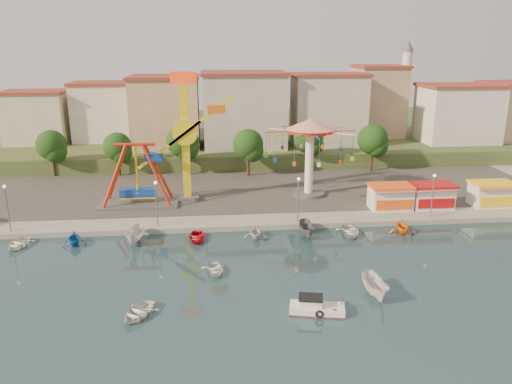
{
  "coord_description": "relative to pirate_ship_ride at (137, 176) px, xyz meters",
  "views": [
    {
      "loc": [
        -2.03,
        -40.71,
        20.44
      ],
      "look_at": [
        3.25,
        14.0,
        4.0
      ],
      "focal_mm": 35.0,
      "sensor_mm": 36.0,
      "label": 1
    }
  ],
  "objects": [
    {
      "name": "building_5",
      "position": [
        43.53,
        29.0,
        4.21
      ],
      "size": [
        12.77,
        10.96,
        11.21
      ],
      "primitive_type": "cube",
      "color": "tan",
      "rests_on": "hill_terrace"
    },
    {
      "name": "tree_2",
      "position": [
        5.16,
        14.47,
        1.52
      ],
      "size": [
        5.02,
        5.02,
        7.85
      ],
      "color": "#382314",
      "rests_on": "quay_deck"
    },
    {
      "name": "moored_boat_3",
      "position": [
        7.56,
        -11.54,
        -4.03
      ],
      "size": [
        2.53,
        3.52,
        0.73
      ],
      "primitive_type": "imported",
      "rotation": [
        0.0,
        0.0,
        -0.01
      ],
      "color": "red",
      "rests_on": "ground"
    },
    {
      "name": "ground",
      "position": [
        11.16,
        -21.34,
        -4.39
      ],
      "size": [
        200.0,
        200.0,
        0.0
      ],
      "primitive_type": "plane",
      "color": "#152D3B",
      "rests_on": "ground"
    },
    {
      "name": "moored_boat_5",
      "position": [
        19.62,
        -11.54,
        -3.6
      ],
      "size": [
        1.62,
        4.12,
        1.58
      ],
      "primitive_type": "imported",
      "rotation": [
        0.0,
        0.0,
        -0.02
      ],
      "color": "#5D5C61",
      "rests_on": "ground"
    },
    {
      "name": "booth_left",
      "position": [
        31.43,
        -4.85,
        -2.23
      ],
      "size": [
        5.4,
        3.78,
        3.08
      ],
      "color": "white",
      "rests_on": "quay_deck"
    },
    {
      "name": "building_6",
      "position": [
        55.32,
        27.44,
        4.78
      ],
      "size": [
        8.23,
        8.98,
        12.36
      ],
      "primitive_type": "cube",
      "color": "silver",
      "rests_on": "hill_terrace"
    },
    {
      "name": "tree_5",
      "position": [
        35.16,
        14.2,
        1.31
      ],
      "size": [
        4.83,
        4.83,
        7.54
      ],
      "color": "#382314",
      "rests_on": "quay_deck"
    },
    {
      "name": "skiff",
      "position": [
        22.7,
        -25.48,
        -3.56
      ],
      "size": [
        1.67,
        4.35,
        1.68
      ],
      "primitive_type": "imported",
      "rotation": [
        0.0,
        0.0,
        0.01
      ],
      "color": "silver",
      "rests_on": "ground"
    },
    {
      "name": "booth_right",
      "position": [
        44.61,
        -4.85,
        -2.23
      ],
      "size": [
        5.4,
        3.78,
        3.08
      ],
      "color": "white",
      "rests_on": "quay_deck"
    },
    {
      "name": "kamikaze_tower",
      "position": [
        6.61,
        1.42,
        4.0
      ],
      "size": [
        8.26,
        3.1,
        16.5
      ],
      "color": "#59595E",
      "rests_on": "quay_deck"
    },
    {
      "name": "wave_swinger",
      "position": [
        22.46,
        1.95,
        3.8
      ],
      "size": [
        11.6,
        11.6,
        10.4
      ],
      "color": "#59595E",
      "rests_on": "quay_deck"
    },
    {
      "name": "building_7",
      "position": [
        67.19,
        32.37,
        2.99
      ],
      "size": [
        11.59,
        10.93,
        8.76
      ],
      "primitive_type": "cube",
      "color": "beige",
      "rests_on": "hill_terrace"
    },
    {
      "name": "moored_boat_0",
      "position": [
        -11.02,
        -11.54,
        -4.02
      ],
      "size": [
        3.15,
        4.02,
        0.76
      ],
      "primitive_type": "imported",
      "rotation": [
        0.0,
        0.0,
        -0.16
      ],
      "color": "white",
      "rests_on": "ground"
    },
    {
      "name": "moored_boat_7",
      "position": [
        30.45,
        -11.54,
        -3.56
      ],
      "size": [
        3.1,
        3.48,
        1.68
      ],
      "primitive_type": "imported",
      "rotation": [
        0.0,
        0.0,
        -0.12
      ],
      "color": "orange",
      "rests_on": "ground"
    },
    {
      "name": "tree_3",
      "position": [
        15.16,
        13.03,
        1.16
      ],
      "size": [
        4.68,
        4.68,
        7.32
      ],
      "color": "#382314",
      "rests_on": "quay_deck"
    },
    {
      "name": "minaret",
      "position": [
        47.16,
        32.66,
        8.15
      ],
      "size": [
        2.8,
        2.8,
        18.0
      ],
      "color": "silver",
      "rests_on": "hill_terrace"
    },
    {
      "name": "building_4",
      "position": [
        30.23,
        30.87,
        3.22
      ],
      "size": [
        10.75,
        9.23,
        9.24
      ],
      "primitive_type": "cube",
      "color": "beige",
      "rests_on": "hill_terrace"
    },
    {
      "name": "rowboat_b",
      "position": [
        3.24,
        -26.83,
        -4.02
      ],
      "size": [
        3.9,
        4.37,
        0.75
      ],
      "primitive_type": "imported",
      "rotation": [
        0.0,
        0.0,
        -0.46
      ],
      "color": "white",
      "rests_on": "ground"
    },
    {
      "name": "lamp_post_3",
      "position": [
        35.16,
        -8.34,
        -1.29
      ],
      "size": [
        0.14,
        0.14,
        5.0
      ],
      "primitive_type": "cylinder",
      "color": "#59595E",
      "rests_on": "quay_deck"
    },
    {
      "name": "moored_boat_4",
      "position": [
        13.94,
        -11.54,
        -3.63
      ],
      "size": [
        2.84,
        3.19,
        1.54
      ],
      "primitive_type": "imported",
      "rotation": [
        0.0,
        0.0,
        -0.12
      ],
      "color": "silver",
      "rests_on": "ground"
    },
    {
      "name": "tree_0",
      "position": [
        -14.84,
        15.64,
        1.08
      ],
      "size": [
        4.6,
        4.6,
        7.19
      ],
      "color": "#382314",
      "rests_on": "quay_deck"
    },
    {
      "name": "moored_boat_2",
      "position": [
        1.08,
        -11.54,
        -3.59
      ],
      "size": [
        1.94,
        4.28,
        1.61
      ],
      "primitive_type": "imported",
      "rotation": [
        0.0,
        0.0,
        -0.09
      ],
      "color": "silver",
      "rests_on": "ground"
    },
    {
      "name": "lamp_post_0",
      "position": [
        -12.84,
        -8.34,
        -1.29
      ],
      "size": [
        0.14,
        0.14,
        5.0
      ],
      "primitive_type": "cylinder",
      "color": "#59595E",
      "rests_on": "quay_deck"
    },
    {
      "name": "tree_4",
      "position": [
        25.16,
        16.02,
        1.35
      ],
      "size": [
        4.86,
        4.86,
        7.6
      ],
      "color": "#382314",
      "rests_on": "quay_deck"
    },
    {
      "name": "rowboat_a",
      "position": [
        9.39,
        -19.71,
        -4.07
      ],
      "size": [
        2.66,
        3.42,
        0.65
      ],
      "primitive_type": "imported",
      "rotation": [
        0.0,
        0.0,
        0.15
      ],
      "color": "white",
      "rests_on": "ground"
    },
    {
      "name": "building_3",
      "position": [
        16.77,
        27.47,
        3.2
      ],
      "size": [
        12.59,
        10.5,
        9.2
      ],
      "primitive_type": "cube",
      "color": "beige",
      "rests_on": "hill_terrace"
    },
    {
      "name": "moored_boat_1",
      "position": [
        -5.28,
        -11.54,
        -3.63
      ],
      "size": [
        3.1,
        3.4,
        1.53
      ],
      "primitive_type": "imported",
      "rotation": [
        0.0,
        0.0,
        0.23
      ],
      "color": "#1460B4",
      "rests_on": "ground"
    },
    {
      "name": "lamp_post_2",
      "position": [
        19.16,
        -8.34,
        -1.29
      ],
      "size": [
        0.14,
        0.14,
        5.0
      ],
      "primitive_type": "cylinder",
      "color": "#59595E",
      "rests_on": "quay_deck"
    },
    {
      "name": "pirate_ship_ride",
      "position": [
        0.0,
        0.0,
        0.0
      ],
      "size": [
        10.0,
        5.0,
        8.0
      ],
      "color": "#59595E",
      "rests_on": "quay_deck"
    },
    {
      "name": "quay_deck",
      "position": [
        11.16,
        40.66,
        -4.09
      ],
      "size": [
        200.0,
        100.0,
        0.6
      ],
      "primitive_type": "cube",
      "color": "#9E998E",
      "rests_on": "ground"
    },
    {
      "name": "tree_1",
      "position": [
        -4.84,
        14.91,
        0.81
      ],
      "size": [
        4.35,
        4.35,
        6.8
      ],
      "color": "#382314",
      "rests_on": "quay_deck"
    },
    {
      "name": "building_0",
      "position": [
        -22.21,
        24.73,
        4.54
      ],
      "size": [
        9.26,
        9.53,
        11.87
      ],
      "primitive_type": "cube",
      "color": "beige",
      "rests_on": "hill_terrace"
    },
    {
      "name": "booth_mid",
      "position": [
        36.72,
        -4.85,
        -2.23
      ],
      "size": [
        5.4,
        3.78,
        3.08
      ],
      "color": "white",
      "rests_on": "quay_deck"
    },
    {
      "name": "cabin_motorboat",
      "position": [
        17.17,
        -27.66,
        -3.99
      ],
      "size": [
        4.55,
        2.48,
        1.52
      ],
      "rotation": [
        0.0,
        0.0,
        -0.21
      ],
      "color": "white",
      "rests_on": "ground"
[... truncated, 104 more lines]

